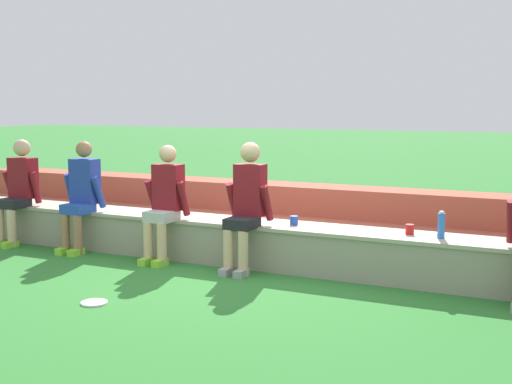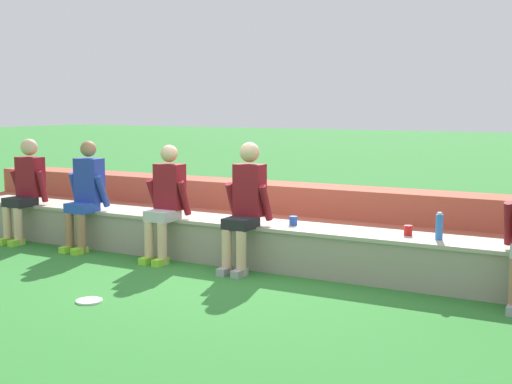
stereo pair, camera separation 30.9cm
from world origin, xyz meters
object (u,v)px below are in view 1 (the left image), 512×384
at_px(plastic_cup_middle, 294,220).
at_px(person_left_of_center, 81,194).
at_px(water_bottle_mid_right, 441,225).
at_px(frisbee, 94,303).
at_px(water_bottle_near_right, 157,205).
at_px(person_right_of_center, 246,203).
at_px(person_far_left, 18,188).
at_px(person_center, 164,201).
at_px(plastic_cup_left_end, 410,229).

bearing_deg(plastic_cup_middle, person_left_of_center, -173.40).
height_order(water_bottle_mid_right, frisbee, water_bottle_mid_right).
relative_size(person_left_of_center, water_bottle_near_right, 5.85).
bearing_deg(person_right_of_center, frisbee, -111.03).
relative_size(water_bottle_mid_right, water_bottle_near_right, 1.18).
bearing_deg(person_far_left, plastic_cup_middle, 4.41).
relative_size(person_center, water_bottle_near_right, 5.79).
relative_size(person_far_left, frisbee, 5.59).
bearing_deg(plastic_cup_middle, person_right_of_center, -146.15).
distance_m(person_right_of_center, frisbee, 2.03).
xyz_separation_m(person_center, plastic_cup_middle, (1.50, 0.33, -0.17)).
bearing_deg(person_far_left, plastic_cup_left_end, 3.58).
xyz_separation_m(plastic_cup_left_end, plastic_cup_middle, (-1.29, -0.03, -0.00)).
distance_m(person_center, water_bottle_near_right, 0.47).
height_order(person_left_of_center, frisbee, person_left_of_center).
height_order(water_bottle_mid_right, plastic_cup_left_end, water_bottle_mid_right).
height_order(person_center, water_bottle_near_right, person_center).
bearing_deg(frisbee, person_center, 102.12).
distance_m(person_right_of_center, plastic_cup_left_end, 1.77).
xyz_separation_m(person_left_of_center, frisbee, (1.62, -1.75, -0.72)).
relative_size(person_right_of_center, plastic_cup_middle, 13.93).
relative_size(person_far_left, person_center, 1.01).
xyz_separation_m(person_far_left, person_left_of_center, (1.08, -0.02, -0.01)).
relative_size(person_right_of_center, frisbee, 5.78).
bearing_deg(frisbee, plastic_cup_middle, 61.44).
xyz_separation_m(person_right_of_center, water_bottle_near_right, (-1.38, 0.29, -0.15)).
relative_size(person_center, plastic_cup_middle, 13.37).
distance_m(person_left_of_center, water_bottle_mid_right, 4.37).
distance_m(person_center, plastic_cup_left_end, 2.81).
relative_size(person_center, water_bottle_mid_right, 4.92).
distance_m(person_left_of_center, plastic_cup_left_end, 4.05).
xyz_separation_m(plastic_cup_middle, frisbee, (-1.12, -2.06, -0.54)).
xyz_separation_m(water_bottle_mid_right, plastic_cup_left_end, (-0.33, 0.07, -0.08)).
bearing_deg(frisbee, water_bottle_near_right, 108.68).
xyz_separation_m(person_far_left, plastic_cup_middle, (3.82, 0.29, -0.19)).
relative_size(person_center, plastic_cup_left_end, 13.07).
relative_size(person_left_of_center, plastic_cup_left_end, 13.21).
bearing_deg(frisbee, person_left_of_center, 132.78).
bearing_deg(person_right_of_center, water_bottle_mid_right, 6.96).
bearing_deg(person_center, person_left_of_center, 179.58).
xyz_separation_m(person_left_of_center, person_center, (1.24, -0.01, -0.01)).
bearing_deg(plastic_cup_middle, frisbee, -118.56).
xyz_separation_m(person_center, plastic_cup_left_end, (2.78, 0.35, -0.17)).
bearing_deg(person_right_of_center, plastic_cup_middle, 33.85).
height_order(water_bottle_mid_right, plastic_cup_middle, water_bottle_mid_right).
bearing_deg(water_bottle_mid_right, person_right_of_center, -173.04).
distance_m(plastic_cup_left_end, frisbee, 3.24).
distance_m(person_left_of_center, frisbee, 2.49).
bearing_deg(frisbee, person_right_of_center, 68.97).
distance_m(person_far_left, water_bottle_near_right, 2.02).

